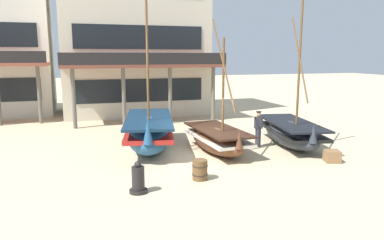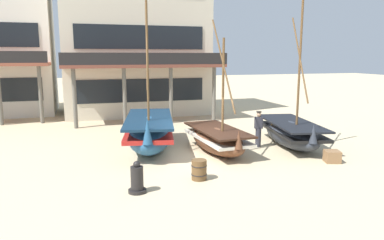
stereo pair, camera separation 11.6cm
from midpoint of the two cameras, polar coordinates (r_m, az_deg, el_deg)
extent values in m
plane|color=#CCB78E|center=(15.44, 0.90, -5.75)|extent=(120.00, 120.00, 0.00)
ellipsoid|color=brown|center=(16.00, 3.78, -3.22)|extent=(1.88, 4.27, 1.07)
cube|color=silver|center=(15.97, 3.79, -2.76)|extent=(1.89, 4.11, 0.13)
cube|color=#351E13|center=(15.90, 3.81, -1.50)|extent=(1.93, 4.19, 0.07)
cone|color=brown|center=(14.14, 7.19, -3.07)|extent=(0.35, 0.35, 0.75)
cylinder|color=brown|center=(15.16, 4.71, 4.87)|extent=(0.10, 0.10, 4.19)
cylinder|color=brown|center=(15.11, 4.77, 8.70)|extent=(0.21, 2.33, 3.79)
cube|color=brown|center=(16.20, 3.34, -1.70)|extent=(1.56, 0.25, 0.06)
ellipsoid|color=#23517A|center=(16.65, -6.95, -2.06)|extent=(3.07, 5.94, 1.46)
cube|color=red|center=(16.61, -6.97, -1.45)|extent=(3.04, 5.72, 0.18)
cube|color=#132C43|center=(16.52, -7.00, 0.22)|extent=(3.10, 5.84, 0.10)
cone|color=#23517A|center=(13.85, -7.19, -1.76)|extent=(0.47, 0.47, 1.02)
cylinder|color=brown|center=(15.57, -7.29, 10.63)|extent=(0.10, 0.10, 6.72)
cylinder|color=brown|center=(15.59, -7.34, 13.04)|extent=(0.43, 1.79, 4.44)
cube|color=brown|center=(16.97, -6.97, -0.07)|extent=(1.87, 0.53, 0.06)
ellipsoid|color=#2D333D|center=(17.75, 15.08, -2.09)|extent=(2.69, 5.17, 1.15)
cube|color=black|center=(17.72, 15.10, -1.64)|extent=(2.67, 4.98, 0.14)
cube|color=black|center=(17.65, 15.16, -0.42)|extent=(2.72, 5.08, 0.08)
cone|color=#2D333D|center=(15.53, 18.37, -2.03)|extent=(0.42, 0.42, 0.80)
cylinder|color=brown|center=(16.82, 16.34, 7.91)|extent=(0.10, 0.10, 5.78)
cylinder|color=brown|center=(16.81, 16.41, 9.26)|extent=(0.48, 2.18, 3.71)
cube|color=brown|center=(18.01, 14.71, -0.60)|extent=(1.71, 0.48, 0.06)
cylinder|color=#33333D|center=(17.21, 10.16, -2.73)|extent=(0.26, 0.26, 0.88)
cube|color=#383842|center=(17.07, 10.23, -0.41)|extent=(0.40, 0.28, 0.54)
sphere|color=tan|center=(17.00, 10.27, 0.89)|extent=(0.22, 0.22, 0.22)
cylinder|color=#2D2823|center=(16.98, 10.28, 1.29)|extent=(0.24, 0.24, 0.05)
cylinder|color=black|center=(11.64, -8.71, -10.99)|extent=(0.57, 0.57, 0.10)
cylinder|color=black|center=(11.49, -8.77, -9.04)|extent=(0.40, 0.40, 0.74)
sphere|color=black|center=(11.36, -8.83, -6.95)|extent=(0.22, 0.22, 0.22)
cylinder|color=brown|center=(12.55, 0.98, -7.84)|extent=(0.52, 0.52, 0.70)
torus|color=black|center=(12.50, 0.99, -7.17)|extent=(0.56, 0.56, 0.03)
torus|color=black|center=(12.60, 0.98, -8.51)|extent=(0.56, 0.56, 0.03)
cube|color=olive|center=(15.62, 20.99, -5.34)|extent=(0.72, 0.72, 0.47)
cube|color=beige|center=(27.63, -9.38, 12.08)|extent=(10.07, 6.30, 10.46)
cube|color=black|center=(24.57, -8.10, 4.63)|extent=(8.46, 0.06, 1.53)
cube|color=black|center=(24.49, -8.30, 12.78)|extent=(8.46, 0.06, 1.53)
cube|color=brown|center=(23.23, -7.68, 8.46)|extent=(10.07, 2.58, 0.20)
cylinder|color=#666056|center=(22.12, -18.26, 3.18)|extent=(0.24, 0.24, 3.49)
cylinder|color=#666056|center=(22.26, -10.83, 3.55)|extent=(0.24, 0.24, 3.49)
cylinder|color=#666056|center=(22.76, -3.61, 3.85)|extent=(0.24, 0.24, 3.49)
cylinder|color=#666056|center=(23.61, 3.21, 4.08)|extent=(0.24, 0.24, 3.49)
cube|color=black|center=(22.00, -7.15, 9.56)|extent=(10.07, 0.08, 0.70)
cylinder|color=#666056|center=(24.58, -23.03, 3.64)|extent=(0.24, 0.24, 3.59)
camera|label=1|loc=(0.06, -90.21, -0.04)|focal=33.87mm
camera|label=2|loc=(0.06, 89.79, 0.04)|focal=33.87mm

